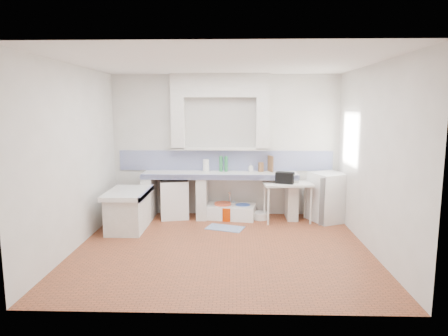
{
  "coord_description": "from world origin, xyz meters",
  "views": [
    {
      "loc": [
        0.21,
        -5.91,
        2.16
      ],
      "look_at": [
        0.0,
        1.0,
        1.1
      ],
      "focal_mm": 31.82,
      "sensor_mm": 36.0,
      "label": 1
    }
  ],
  "objects_px": {
    "stove": "(174,199)",
    "sink": "(230,212)",
    "fridge": "(328,197)",
    "side_table": "(287,202)"
  },
  "relations": [
    {
      "from": "sink",
      "to": "fridge",
      "type": "height_order",
      "value": "fridge"
    },
    {
      "from": "stove",
      "to": "sink",
      "type": "relative_size",
      "value": 0.76
    },
    {
      "from": "stove",
      "to": "sink",
      "type": "height_order",
      "value": "stove"
    },
    {
      "from": "stove",
      "to": "fridge",
      "type": "height_order",
      "value": "fridge"
    },
    {
      "from": "stove",
      "to": "fridge",
      "type": "relative_size",
      "value": 0.81
    },
    {
      "from": "stove",
      "to": "side_table",
      "type": "xyz_separation_m",
      "value": [
        2.19,
        -0.21,
        -0.0
      ]
    },
    {
      "from": "side_table",
      "to": "fridge",
      "type": "height_order",
      "value": "fridge"
    },
    {
      "from": "stove",
      "to": "fridge",
      "type": "bearing_deg",
      "value": -15.48
    },
    {
      "from": "side_table",
      "to": "stove",
      "type": "bearing_deg",
      "value": 168.62
    },
    {
      "from": "sink",
      "to": "stove",
      "type": "bearing_deg",
      "value": -171.05
    }
  ]
}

